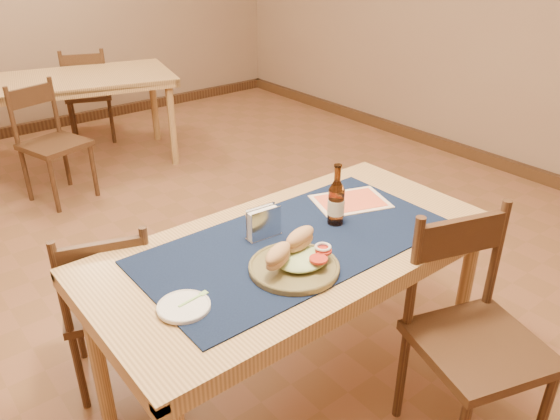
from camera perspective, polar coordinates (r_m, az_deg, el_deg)
room at (r=2.49m, az=-10.59°, el=17.25°), size 6.04×7.04×2.84m
main_table at (r=2.13m, az=1.69°, el=-5.32°), size 1.60×0.80×0.75m
placemat at (r=2.09m, az=1.72°, el=-3.35°), size 1.20×0.60×0.01m
baseboard at (r=3.03m, az=-8.40°, el=-8.73°), size 6.00×7.00×0.10m
back_table at (r=4.86m, az=-21.41°, el=11.82°), size 1.83×1.23×0.75m
chair_main_far at (r=2.43m, az=-17.34°, el=-9.06°), size 0.48×0.48×0.82m
chair_main_near at (r=2.18m, az=19.50°, el=-12.13°), size 0.54×0.54×0.93m
chair_back_near at (r=4.32m, az=-22.84°, el=6.67°), size 0.49×0.49×0.86m
chair_back_far at (r=5.48m, az=-19.43°, el=11.43°), size 0.52×0.52×0.88m
sandwich_plate at (r=1.91m, az=1.60°, el=-5.32°), size 0.32×0.32×0.12m
side_plate at (r=1.77m, az=-10.03°, el=-9.86°), size 0.17×0.17×0.01m
fork at (r=1.79m, az=-8.83°, el=-9.04°), size 0.11×0.03×0.00m
beer_bottle at (r=2.18m, az=5.89°, el=0.83°), size 0.07×0.07×0.25m
napkin_holder at (r=2.09m, az=-1.73°, el=-1.42°), size 0.14×0.06×0.12m
menu_card at (r=2.40m, az=7.37°, el=0.91°), size 0.37×0.32×0.01m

